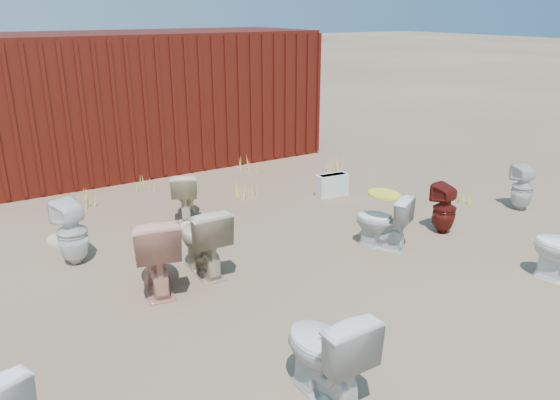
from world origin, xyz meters
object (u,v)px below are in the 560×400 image
toilet_front_c (325,352)px  toilet_back_yellowlid (382,222)px  toilet_front_pink (155,252)px  toilet_front_maroon (444,209)px  toilet_back_beige_right (186,194)px  shipping_container (151,98)px  loose_tank (332,185)px  toilet_back_e (523,187)px  toilet_back_a (72,232)px  toilet_back_beige_left (203,239)px

toilet_front_c → toilet_back_yellowlid: bearing=-140.7°
toilet_front_pink → toilet_front_maroon: 3.76m
toilet_front_maroon → toilet_back_beige_right: bearing=-45.2°
toilet_front_c → toilet_back_beige_right: bearing=-98.8°
shipping_container → loose_tank: bearing=-65.3°
toilet_front_maroon → toilet_back_yellowlid: 1.01m
toilet_front_c → toilet_back_e: toilet_front_c is taller
toilet_front_c → toilet_front_maroon: bearing=-151.6°
shipping_container → toilet_front_maroon: shipping_container is taller
toilet_back_a → toilet_back_e: size_ratio=1.14×
toilet_back_a → toilet_back_yellowlid: bearing=137.4°
toilet_front_maroon → toilet_back_e: toilet_back_e is taller
toilet_front_pink → toilet_back_e: (5.36, -0.50, -0.08)m
toilet_front_maroon → toilet_back_yellowlid: bearing=-7.4°
toilet_front_c → loose_tank: size_ratio=1.59×
toilet_back_a → toilet_back_beige_right: bearing=-174.4°
toilet_front_pink → toilet_back_a: (-0.59, 1.10, -0.04)m
toilet_front_pink → toilet_front_c: size_ratio=1.06×
toilet_back_e → loose_tank: (-1.97, 1.95, -0.16)m
toilet_back_yellowlid → toilet_front_c: bearing=12.8°
shipping_container → toilet_back_a: size_ratio=7.83×
loose_tank → toilet_front_c: bearing=-122.1°
toilet_front_c → toilet_back_beige_right: size_ratio=1.20×
toilet_back_a → toilet_back_beige_right: size_ratio=1.16×
toilet_back_yellowlid → loose_tank: toilet_back_yellowlid is taller
shipping_container → toilet_back_a: bearing=-121.1°
toilet_back_beige_right → toilet_back_e: size_ratio=0.98×
toilet_back_e → loose_tank: bearing=-26.9°
shipping_container → toilet_back_beige_left: (-1.18, -4.89, -0.80)m
toilet_back_e → shipping_container: bearing=-39.0°
toilet_front_pink → toilet_back_a: bearing=-48.8°
toilet_front_c → toilet_back_beige_left: bearing=-92.6°
toilet_front_pink → toilet_front_c: bearing=114.7°
toilet_front_maroon → toilet_back_a: (-4.31, 1.61, 0.05)m
toilet_back_beige_left → toilet_back_beige_right: toilet_back_beige_left is taller
toilet_front_pink → toilet_back_a: 1.25m
shipping_container → toilet_back_e: bearing=-56.7°
toilet_back_yellowlid → toilet_back_e: (2.65, -0.05, -0.00)m
toilet_front_pink → toilet_back_beige_left: (0.58, 0.10, -0.03)m
toilet_back_beige_left → loose_tank: size_ratio=1.59×
toilet_back_a → toilet_back_beige_left: toilet_back_beige_left is taller
toilet_front_c → toilet_back_beige_left: (0.09, 2.39, -0.00)m
toilet_front_maroon → loose_tank: (-0.34, 1.96, -0.16)m
toilet_front_maroon → toilet_back_yellowlid: size_ratio=0.97×
toilet_back_beige_right → toilet_front_c: bearing=107.7°
toilet_back_beige_left → toilet_back_beige_right: 1.79m
toilet_front_pink → toilet_back_e: 5.38m
shipping_container → toilet_back_a: 4.62m
toilet_front_pink → toilet_back_beige_right: bearing=-108.2°
toilet_front_maroon → toilet_back_beige_left: toilet_back_beige_left is taller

